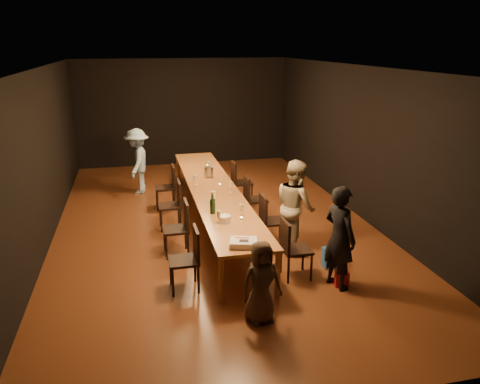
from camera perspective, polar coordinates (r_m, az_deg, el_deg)
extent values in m
plane|color=#4B2412|center=(9.26, -3.18, -3.95)|extent=(10.00, 10.00, 0.00)
cube|color=black|center=(13.69, -6.93, 9.61)|extent=(6.00, 0.04, 3.00)
cube|color=black|center=(4.23, 8.33, -9.60)|extent=(6.00, 0.04, 3.00)
cube|color=black|center=(8.84, -22.94, 3.79)|extent=(0.04, 10.00, 3.00)
cube|color=black|center=(9.75, 14.39, 5.86)|extent=(0.04, 10.00, 3.00)
cube|color=silver|center=(8.61, -3.54, 14.93)|extent=(6.00, 10.00, 0.04)
cube|color=#9B5E2D|center=(9.01, -3.26, 0.34)|extent=(0.90, 6.00, 0.05)
cylinder|color=#9B5E2D|center=(6.46, -2.31, -10.70)|extent=(0.08, 0.08, 0.70)
cylinder|color=#9B5E2D|center=(6.63, 4.61, -9.94)|extent=(0.08, 0.08, 0.70)
cylinder|color=#9B5E2D|center=(11.83, -7.54, 2.59)|extent=(0.08, 0.08, 0.70)
cylinder|color=#9B5E2D|center=(11.93, -3.71, 2.84)|extent=(0.08, 0.08, 0.70)
imported|color=black|center=(6.86, 12.05, -5.44)|extent=(0.54, 0.65, 1.54)
imported|color=#BBAB8C|center=(7.93, 6.76, -1.70)|extent=(0.72, 0.86, 1.59)
imported|color=#8CB2D8|center=(11.21, -12.38, 3.68)|extent=(0.75, 1.08, 1.53)
imported|color=#3E2F23|center=(6.01, 2.61, -10.90)|extent=(0.58, 0.43, 1.09)
cube|color=red|center=(7.12, 12.31, -10.34)|extent=(0.22, 0.14, 0.23)
cube|color=#2A6AB9|center=(7.65, 11.04, -7.80)|extent=(0.27, 0.20, 0.33)
cube|color=white|center=(6.48, 0.41, -6.21)|extent=(0.44, 0.38, 0.09)
cube|color=black|center=(6.43, 0.48, -5.96)|extent=(0.15, 0.13, 0.00)
cube|color=red|center=(6.53, 0.26, -5.60)|extent=(0.19, 0.08, 0.00)
cylinder|color=white|center=(7.29, -1.92, -3.30)|extent=(0.22, 0.22, 0.11)
cylinder|color=#A7A8AC|center=(9.75, -3.82, 2.46)|extent=(0.22, 0.22, 0.20)
cylinder|color=#B2B7B2|center=(7.41, 0.17, -3.25)|extent=(0.05, 0.05, 0.03)
cylinder|color=#B2B7B2|center=(9.15, -2.49, 0.89)|extent=(0.05, 0.05, 0.03)
cylinder|color=#B2B7B2|center=(10.58, -3.98, 3.20)|extent=(0.05, 0.05, 0.03)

